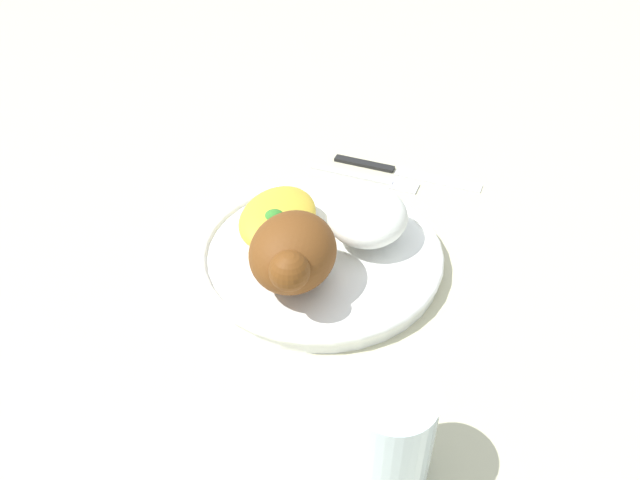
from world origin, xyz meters
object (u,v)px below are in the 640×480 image
(plate, at_px, (320,255))
(water_glass, at_px, (391,435))
(mac_cheese_with_broccoli, at_px, (278,218))
(knife, at_px, (395,169))
(roasted_chicken, at_px, (293,253))
(rice_pile, at_px, (367,216))
(fork, at_px, (370,178))

(plate, distance_m, water_glass, 0.25)
(mac_cheese_with_broccoli, height_order, knife, mac_cheese_with_broccoli)
(roasted_chicken, relative_size, knife, 0.57)
(mac_cheese_with_broccoli, bearing_deg, rice_pile, 104.06)
(knife, bearing_deg, water_glass, 10.59)
(mac_cheese_with_broccoli, bearing_deg, roasted_chicken, 30.10)
(plate, bearing_deg, water_glass, 28.86)
(roasted_chicken, height_order, fork, roasted_chicken)
(mac_cheese_with_broccoli, height_order, fork, mac_cheese_with_broccoli)
(roasted_chicken, distance_m, knife, 0.26)
(roasted_chicken, xyz_separation_m, mac_cheese_with_broccoli, (-0.07, -0.04, -0.02))
(knife, bearing_deg, roasted_chicken, -11.32)
(fork, distance_m, water_glass, 0.40)
(fork, xyz_separation_m, knife, (-0.03, 0.03, 0.00))
(roasted_chicken, height_order, mac_cheese_with_broccoli, roasted_chicken)
(knife, height_order, water_glass, water_glass)
(plate, height_order, water_glass, water_glass)
(plate, xyz_separation_m, knife, (-0.20, 0.04, -0.01))
(roasted_chicken, distance_m, rice_pile, 0.11)
(plate, relative_size, roasted_chicken, 2.40)
(plate, xyz_separation_m, water_glass, (0.21, 0.12, 0.03))
(fork, bearing_deg, mac_cheese_with_broccoli, -22.61)
(plate, height_order, mac_cheese_with_broccoli, mac_cheese_with_broccoli)
(plate, bearing_deg, mac_cheese_with_broccoli, -104.36)
(rice_pile, height_order, knife, rice_pile)
(water_glass, bearing_deg, roasted_chicken, -140.92)
(mac_cheese_with_broccoli, relative_size, knife, 0.57)
(fork, height_order, water_glass, water_glass)
(mac_cheese_with_broccoli, bearing_deg, water_glass, 36.53)
(rice_pile, xyz_separation_m, mac_cheese_with_broccoli, (0.02, -0.09, -0.01))
(roasted_chicken, bearing_deg, mac_cheese_with_broccoli, -149.90)
(mac_cheese_with_broccoli, bearing_deg, knife, 153.66)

